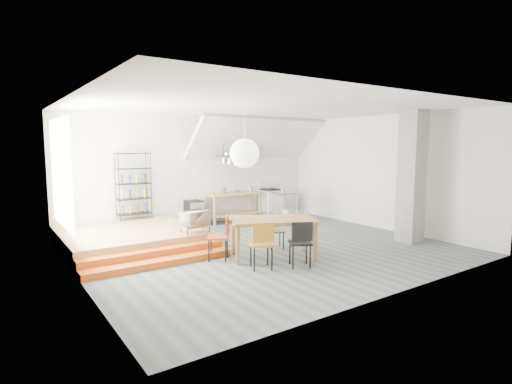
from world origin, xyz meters
TOP-DOWN VIEW (x-y plane):
  - floor at (0.00, 0.00)m, footprint 8.00×8.00m
  - wall_back at (0.00, 3.50)m, footprint 8.00×0.04m
  - wall_left at (-4.00, 0.00)m, footprint 0.04×7.00m
  - wall_right at (4.00, 0.00)m, footprint 0.04×7.00m
  - ceiling at (0.00, 0.00)m, footprint 8.00×7.00m
  - slope_ceiling at (1.80, 2.90)m, footprint 4.40×1.44m
  - window_pane at (-3.98, 1.50)m, footprint 0.02×2.50m
  - platform at (-2.50, 2.00)m, footprint 3.00×3.00m
  - step_lower at (-2.50, 0.05)m, footprint 3.00×0.35m
  - step_upper at (-2.50, 0.40)m, footprint 3.00×0.35m
  - concrete_column at (3.30, -1.50)m, footprint 0.50×0.50m
  - kitchen_counter at (1.10, 3.15)m, footprint 1.80×0.60m
  - stove at (2.50, 3.16)m, footprint 0.60×0.60m
  - pot_rack at (1.13, 2.92)m, footprint 1.20×0.50m
  - wire_shelving at (-2.00, 3.20)m, footprint 0.88×0.38m
  - microwave_shelf at (-1.40, 0.75)m, footprint 0.60×0.40m
  - paper_lantern at (-0.85, -0.46)m, footprint 0.60×0.60m
  - dining_table at (-0.31, -0.71)m, footprint 2.01×1.64m
  - chair_mustard at (-0.99, -1.27)m, footprint 0.56×0.56m
  - chair_black at (-0.29, -1.59)m, footprint 0.57×0.57m
  - chair_olive at (0.21, -0.10)m, footprint 0.47×0.47m
  - chair_red at (-1.30, -0.28)m, footprint 0.59×0.59m
  - rolling_cart at (2.34, 2.02)m, footprint 1.04×0.67m
  - mini_fridge at (-0.26, 3.20)m, footprint 0.45×0.45m
  - microwave at (-1.40, 0.75)m, footprint 0.69×0.55m
  - bowl at (1.20, 3.10)m, footprint 0.27×0.27m

SIDE VIEW (x-z plane):
  - floor at x=0.00m, z-range 0.00..0.00m
  - step_lower at x=-2.50m, z-range 0.00..0.13m
  - step_upper at x=-2.50m, z-range 0.00..0.27m
  - platform at x=-2.50m, z-range 0.00..0.40m
  - mini_fridge at x=-0.26m, z-range 0.00..0.77m
  - chair_olive at x=0.21m, z-range 0.08..0.87m
  - stove at x=2.50m, z-range -0.11..1.07m
  - microwave_shelf at x=-1.40m, z-range 0.46..0.63m
  - chair_black at x=-0.29m, z-range 0.09..1.01m
  - chair_mustard at x=-0.99m, z-range 0.09..1.02m
  - chair_red at x=-1.30m, z-range 0.09..1.02m
  - rolling_cart at x=2.34m, z-range 0.14..1.10m
  - kitchen_counter at x=1.10m, z-range 0.17..1.08m
  - microwave at x=-1.40m, z-range 0.56..0.90m
  - dining_table at x=-0.31m, z-range 0.33..1.16m
  - bowl at x=1.20m, z-range 0.91..0.97m
  - wire_shelving at x=-2.00m, z-range 0.43..2.23m
  - wall_back at x=0.00m, z-range 0.00..3.20m
  - wall_left at x=-4.00m, z-range 0.00..3.20m
  - wall_right at x=4.00m, z-range 0.00..3.20m
  - concrete_column at x=3.30m, z-range 0.00..3.20m
  - window_pane at x=-3.98m, z-range 0.70..2.90m
  - pot_rack at x=1.13m, z-range 1.26..2.69m
  - paper_lantern at x=-0.85m, z-range 1.90..2.50m
  - slope_ceiling at x=1.80m, z-range 1.89..3.21m
  - ceiling at x=0.00m, z-range 3.19..3.21m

